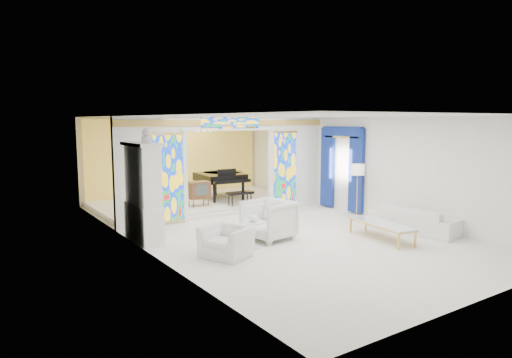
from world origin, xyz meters
TOP-DOWN VIEW (x-y plane):
  - floor at (0.00, 0.00)m, footprint 12.00×12.00m
  - ceiling at (0.00, 0.00)m, footprint 7.00×12.00m
  - wall_back at (0.00, 6.00)m, footprint 7.00×0.02m
  - wall_front at (0.00, -6.00)m, footprint 7.00×0.02m
  - wall_left at (-3.50, 0.00)m, footprint 0.02×12.00m
  - wall_right at (3.50, 0.00)m, footprint 0.02×12.00m
  - partition_wall at (0.00, 2.00)m, footprint 7.00×0.22m
  - stained_glass_left at (-2.03, 1.89)m, footprint 0.90×0.04m
  - stained_glass_right at (2.03, 1.89)m, footprint 0.90×0.04m
  - stained_glass_transom at (0.00, 1.89)m, footprint 2.00×0.04m
  - alcove_platform at (0.00, 4.10)m, footprint 6.80×3.80m
  - gold_curtain_back at (0.00, 5.88)m, footprint 6.70×0.10m
  - chandelier at (0.20, 4.00)m, footprint 0.48×0.48m
  - blue_drapes at (3.40, 0.70)m, footprint 0.14×1.85m
  - china_cabinet at (-3.22, 0.60)m, footprint 0.56×1.46m
  - armchair_left at (-2.20, -1.62)m, footprint 1.22×1.28m
  - armchair_right at (-0.64, -0.97)m, footprint 1.23×1.20m
  - sofa at (2.95, -2.47)m, footprint 1.23×2.36m
  - side_table at (-1.38, -1.40)m, footprint 0.50×0.50m
  - vase at (-1.38, -1.40)m, footprint 0.21×0.21m
  - coffee_table at (1.62, -2.52)m, footprint 0.87×1.97m
  - floor_lamp at (2.92, -0.46)m, footprint 0.46×0.46m
  - grand_piano at (0.90, 4.04)m, footprint 1.82×2.74m
  - tv_console at (-0.49, 3.11)m, footprint 0.68×0.48m

SIDE VIEW (x-z plane):
  - floor at x=0.00m, z-range 0.00..0.00m
  - alcove_platform at x=0.00m, z-range 0.00..0.18m
  - sofa at x=2.95m, z-range 0.00..0.66m
  - armchair_left at x=-2.20m, z-range 0.00..0.66m
  - coffee_table at x=1.62m, z-range 0.18..0.60m
  - side_table at x=-1.38m, z-range 0.10..0.71m
  - armchair_right at x=-0.64m, z-range 0.00..0.97m
  - tv_console at x=-0.49m, z-range 0.30..1.08m
  - vase at x=-1.38m, z-range 0.62..0.83m
  - grand_piano at x=0.90m, z-range 0.37..1.46m
  - china_cabinet at x=-3.22m, z-range -0.19..2.53m
  - stained_glass_left at x=-2.03m, z-range 0.10..2.50m
  - stained_glass_right at x=2.03m, z-range 0.10..2.50m
  - floor_lamp at x=2.92m, z-range 0.57..2.20m
  - wall_back at x=0.00m, z-range 0.00..3.00m
  - wall_front at x=0.00m, z-range 0.00..3.00m
  - wall_left at x=-3.50m, z-range 0.00..3.00m
  - wall_right at x=3.50m, z-range 0.00..3.00m
  - gold_curtain_back at x=0.00m, z-range 0.05..2.95m
  - blue_drapes at x=3.40m, z-range 0.25..2.90m
  - partition_wall at x=0.00m, z-range 0.15..3.15m
  - chandelier at x=0.20m, z-range 2.40..2.70m
  - stained_glass_transom at x=0.00m, z-range 2.65..2.99m
  - ceiling at x=0.00m, z-range 2.99..3.01m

